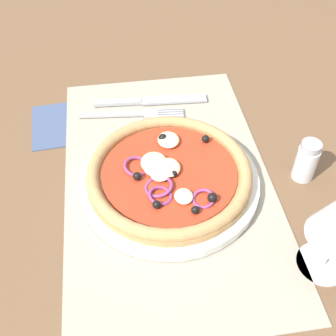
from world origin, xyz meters
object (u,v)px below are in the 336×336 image
object	(u,v)px
pizza	(167,173)
napkin	(63,124)
pepper_shaker	(306,161)
fork	(137,114)
plate	(167,182)
knife	(152,101)

from	to	relation	value
pizza	napkin	world-z (taller)	pizza
pizza	pepper_shaker	size ratio (longest dim) A/B	3.53
pizza	fork	xyz separation A→B (cm)	(-16.62, -2.72, -2.32)
pizza	fork	world-z (taller)	pizza
plate	napkin	size ratio (longest dim) A/B	2.27
pizza	pepper_shaker	world-z (taller)	pepper_shaker
pizza	knife	distance (cm)	20.04
pizza	plate	bearing A→B (deg)	55.92
fork	knife	bearing A→B (deg)	54.58
fork	pepper_shaker	distance (cm)	29.10
fork	napkin	size ratio (longest dim) A/B	1.57
plate	pizza	world-z (taller)	pizza
fork	napkin	distance (cm)	12.69
fork	pepper_shaker	world-z (taller)	pepper_shaker
pizza	knife	bearing A→B (deg)	179.59
fork	knife	size ratio (longest dim) A/B	0.90
plate	napkin	xyz separation A→B (cm)	(-16.48, -15.43, -0.94)
pizza	fork	bearing A→B (deg)	-170.70
napkin	fork	bearing A→B (deg)	90.75
plate	fork	world-z (taller)	plate
fork	napkin	bearing A→B (deg)	-173.63
knife	pepper_shaker	size ratio (longest dim) A/B	2.99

